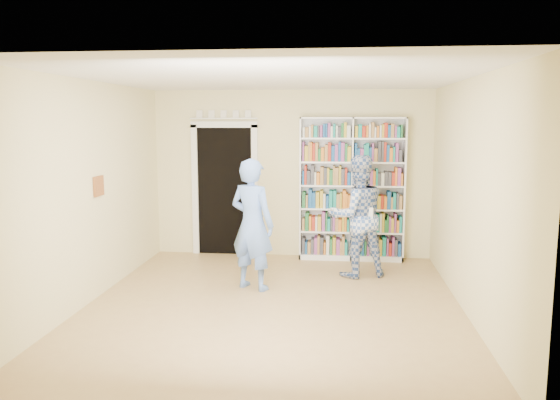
# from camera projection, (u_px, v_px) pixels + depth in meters

# --- Properties ---
(floor) EXTENTS (5.00, 5.00, 0.00)m
(floor) POSITION_uv_depth(u_px,v_px,m) (273.00, 305.00, 6.61)
(floor) COLOR #A68050
(floor) RESTS_ON ground
(ceiling) EXTENTS (5.00, 5.00, 0.00)m
(ceiling) POSITION_uv_depth(u_px,v_px,m) (273.00, 78.00, 6.22)
(ceiling) COLOR white
(ceiling) RESTS_ON wall_back
(wall_back) EXTENTS (4.50, 0.00, 4.50)m
(wall_back) POSITION_uv_depth(u_px,v_px,m) (291.00, 174.00, 8.87)
(wall_back) COLOR beige
(wall_back) RESTS_ON floor
(wall_left) EXTENTS (0.00, 5.00, 5.00)m
(wall_left) POSITION_uv_depth(u_px,v_px,m) (90.00, 192.00, 6.65)
(wall_left) COLOR beige
(wall_left) RESTS_ON floor
(wall_right) EXTENTS (0.00, 5.00, 5.00)m
(wall_right) POSITION_uv_depth(u_px,v_px,m) (470.00, 198.00, 6.17)
(wall_right) COLOR beige
(wall_right) RESTS_ON floor
(bookshelf) EXTENTS (1.65, 0.31, 2.27)m
(bookshelf) POSITION_uv_depth(u_px,v_px,m) (352.00, 189.00, 8.65)
(bookshelf) COLOR white
(bookshelf) RESTS_ON floor
(doorway) EXTENTS (1.10, 0.08, 2.43)m
(doorway) POSITION_uv_depth(u_px,v_px,m) (225.00, 184.00, 8.99)
(doorway) COLOR black
(doorway) RESTS_ON floor
(wall_art) EXTENTS (0.03, 0.25, 0.25)m
(wall_art) POSITION_uv_depth(u_px,v_px,m) (99.00, 186.00, 6.84)
(wall_art) COLOR brown
(wall_art) RESTS_ON wall_left
(man_blue) EXTENTS (0.75, 0.64, 1.73)m
(man_blue) POSITION_uv_depth(u_px,v_px,m) (252.00, 224.00, 7.14)
(man_blue) COLOR #6289DA
(man_blue) RESTS_ON floor
(man_plaid) EXTENTS (1.01, 0.90, 1.74)m
(man_plaid) POSITION_uv_depth(u_px,v_px,m) (357.00, 216.00, 7.74)
(man_plaid) COLOR #325299
(man_plaid) RESTS_ON floor
(paper_sheet) EXTENTS (0.19, 0.03, 0.27)m
(paper_sheet) POSITION_uv_depth(u_px,v_px,m) (366.00, 217.00, 7.53)
(paper_sheet) COLOR white
(paper_sheet) RESTS_ON man_plaid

